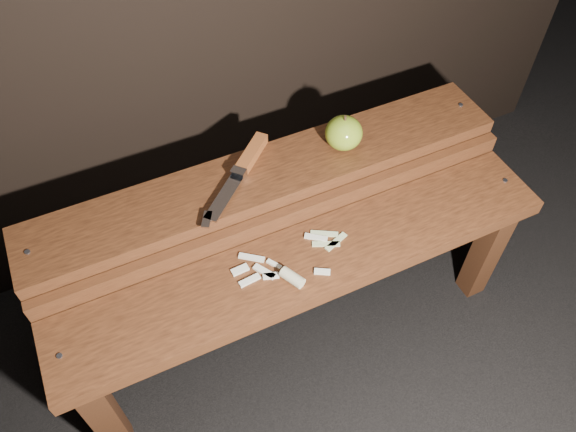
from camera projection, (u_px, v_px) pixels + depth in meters
name	position (u px, v px, depth m)	size (l,w,h in m)	color
ground	(297.00, 328.00, 1.63)	(60.00, 60.00, 0.00)	black
bench_front_tier	(310.00, 278.00, 1.32)	(1.20, 0.20, 0.42)	#381C0E
bench_rear_tier	(270.00, 195.00, 1.40)	(1.20, 0.21, 0.50)	#381C0E
apple	(344.00, 133.00, 1.36)	(0.09, 0.09, 0.10)	olive
knife	(245.00, 164.00, 1.34)	(0.25, 0.23, 0.03)	brown
apple_scraps	(289.00, 267.00, 1.25)	(0.28, 0.15, 0.03)	beige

